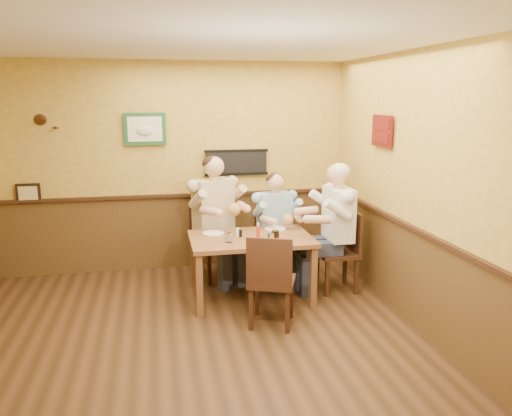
% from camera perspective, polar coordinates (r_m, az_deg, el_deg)
% --- Properties ---
extents(room, '(5.02, 5.03, 2.81)m').
position_cam_1_polar(room, '(4.50, -8.52, 4.24)').
color(room, '#321F0F').
rests_on(room, ground).
extents(dining_table, '(1.40, 0.90, 0.75)m').
position_cam_1_polar(dining_table, '(5.79, -0.59, -4.19)').
color(dining_table, brown).
rests_on(dining_table, ground).
extents(chair_back_left, '(0.62, 0.62, 1.01)m').
position_cam_1_polar(chair_back_left, '(6.50, -4.83, -3.76)').
color(chair_back_left, '#3C2113').
rests_on(chair_back_left, ground).
extents(chair_back_right, '(0.46, 0.46, 0.87)m').
position_cam_1_polar(chair_back_right, '(6.57, 2.10, -4.20)').
color(chair_back_right, '#3C2113').
rests_on(chair_back_right, ground).
extents(chair_right_end, '(0.46, 0.46, 0.99)m').
position_cam_1_polar(chair_right_end, '(6.17, 9.24, -4.91)').
color(chair_right_end, '#3C2113').
rests_on(chair_right_end, ground).
extents(chair_near_side, '(0.59, 0.59, 0.99)m').
position_cam_1_polar(chair_near_side, '(5.19, 1.83, -8.11)').
color(chair_near_side, '#3C2113').
rests_on(chair_near_side, ground).
extents(diner_tan_shirt, '(0.88, 0.88, 1.45)m').
position_cam_1_polar(diner_tan_shirt, '(6.44, -4.86, -1.90)').
color(diner_tan_shirt, beige).
rests_on(diner_tan_shirt, ground).
extents(diner_blue_polo, '(0.66, 0.66, 1.24)m').
position_cam_1_polar(diner_blue_polo, '(6.52, 2.11, -2.63)').
color(diner_blue_polo, '#8BB4D1').
rests_on(diner_blue_polo, ground).
extents(diner_white_elder, '(0.65, 0.65, 1.41)m').
position_cam_1_polar(diner_white_elder, '(6.11, 9.31, -3.02)').
color(diner_white_elder, silver).
rests_on(diner_white_elder, ground).
extents(water_glass_left, '(0.09, 0.09, 0.11)m').
position_cam_1_polar(water_glass_left, '(5.55, -3.12, -3.39)').
color(water_glass_left, silver).
rests_on(water_glass_left, dining_table).
extents(water_glass_mid, '(0.10, 0.10, 0.11)m').
position_cam_1_polar(water_glass_mid, '(5.49, 1.68, -3.51)').
color(water_glass_mid, white).
rests_on(water_glass_mid, dining_table).
extents(cola_tumbler, '(0.11, 0.11, 0.12)m').
position_cam_1_polar(cola_tumbler, '(5.61, 2.21, -3.16)').
color(cola_tumbler, black).
rests_on(cola_tumbler, dining_table).
extents(hot_sauce_bottle, '(0.05, 0.05, 0.17)m').
position_cam_1_polar(hot_sauce_bottle, '(5.66, 0.23, -2.72)').
color(hot_sauce_bottle, '#B93613').
rests_on(hot_sauce_bottle, dining_table).
extents(salt_shaker, '(0.05, 0.05, 0.10)m').
position_cam_1_polar(salt_shaker, '(5.77, -2.12, -2.80)').
color(salt_shaker, silver).
rests_on(salt_shaker, dining_table).
extents(pepper_shaker, '(0.04, 0.04, 0.08)m').
position_cam_1_polar(pepper_shaker, '(5.76, -1.77, -2.91)').
color(pepper_shaker, black).
rests_on(pepper_shaker, dining_table).
extents(plate_far_left, '(0.34, 0.34, 0.02)m').
position_cam_1_polar(plate_far_left, '(5.91, -4.92, -2.88)').
color(plate_far_left, silver).
rests_on(plate_far_left, dining_table).
extents(plate_far_right, '(0.33, 0.33, 0.02)m').
position_cam_1_polar(plate_far_right, '(6.08, 2.21, -2.40)').
color(plate_far_right, silver).
rests_on(plate_far_right, dining_table).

